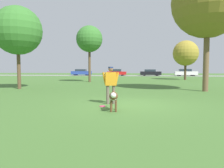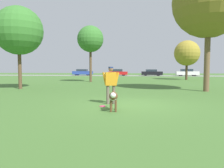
{
  "view_description": "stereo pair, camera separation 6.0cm",
  "coord_description": "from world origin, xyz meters",
  "px_view_note": "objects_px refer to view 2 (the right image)",
  "views": [
    {
      "loc": [
        0.34,
        -9.0,
        1.5
      ],
      "look_at": [
        -0.67,
        -0.66,
        0.9
      ],
      "focal_mm": 35.0,
      "sensor_mm": 36.0,
      "label": 1
    },
    {
      "loc": [
        0.4,
        -8.99,
        1.5
      ],
      "look_at": [
        -0.67,
        -0.66,
        0.9
      ],
      "focal_mm": 35.0,
      "sensor_mm": 36.0,
      "label": 2
    }
  ],
  "objects_px": {
    "person": "(111,82)",
    "tree_near_left": "(19,31)",
    "parked_car_blue": "(83,72)",
    "parked_car_black": "(152,73)",
    "tree_far_right": "(187,53)",
    "tree_near_right": "(209,2)",
    "frisbee": "(102,106)",
    "parked_car_red": "(118,72)",
    "parked_car_white": "(187,72)",
    "tree_far_left": "(90,39)",
    "dog": "(113,97)"
  },
  "relations": [
    {
      "from": "tree_near_right",
      "to": "parked_car_white",
      "type": "height_order",
      "value": "tree_near_right"
    },
    {
      "from": "person",
      "to": "tree_near_left",
      "type": "height_order",
      "value": "tree_near_left"
    },
    {
      "from": "tree_near_left",
      "to": "parked_car_white",
      "type": "relative_size",
      "value": 1.37
    },
    {
      "from": "parked_car_red",
      "to": "parked_car_white",
      "type": "distance_m",
      "value": 13.89
    },
    {
      "from": "tree_near_right",
      "to": "parked_car_white",
      "type": "relative_size",
      "value": 1.84
    },
    {
      "from": "tree_far_right",
      "to": "parked_car_white",
      "type": "relative_size",
      "value": 1.18
    },
    {
      "from": "tree_near_right",
      "to": "parked_car_black",
      "type": "height_order",
      "value": "tree_near_right"
    },
    {
      "from": "parked_car_blue",
      "to": "tree_far_right",
      "type": "bearing_deg",
      "value": -41.55
    },
    {
      "from": "frisbee",
      "to": "tree_far_right",
      "type": "bearing_deg",
      "value": 70.59
    },
    {
      "from": "tree_far_left",
      "to": "parked_car_white",
      "type": "relative_size",
      "value": 1.42
    },
    {
      "from": "person",
      "to": "tree_far_left",
      "type": "xyz_separation_m",
      "value": [
        -4.26,
        14.82,
        3.8
      ]
    },
    {
      "from": "dog",
      "to": "tree_near_left",
      "type": "xyz_separation_m",
      "value": [
        -7.85,
        7.5,
        3.73
      ]
    },
    {
      "from": "tree_near_right",
      "to": "parked_car_blue",
      "type": "distance_m",
      "value": 35.43
    },
    {
      "from": "frisbee",
      "to": "tree_far_right",
      "type": "relative_size",
      "value": 0.05
    },
    {
      "from": "parked_car_red",
      "to": "parked_car_black",
      "type": "bearing_deg",
      "value": -0.95
    },
    {
      "from": "tree_far_right",
      "to": "tree_near_left",
      "type": "height_order",
      "value": "tree_near_left"
    },
    {
      "from": "tree_far_left",
      "to": "tree_near_left",
      "type": "xyz_separation_m",
      "value": [
        -3.29,
        -8.83,
        -0.5
      ]
    },
    {
      "from": "person",
      "to": "parked_car_red",
      "type": "distance_m",
      "value": 36.17
    },
    {
      "from": "parked_car_black",
      "to": "tree_near_left",
      "type": "bearing_deg",
      "value": -111.14
    },
    {
      "from": "tree_near_right",
      "to": "parked_car_blue",
      "type": "bearing_deg",
      "value": 118.21
    },
    {
      "from": "frisbee",
      "to": "tree_near_right",
      "type": "bearing_deg",
      "value": 48.25
    },
    {
      "from": "person",
      "to": "frisbee",
      "type": "xyz_separation_m",
      "value": [
        -0.25,
        -0.64,
        -0.92
      ]
    },
    {
      "from": "frisbee",
      "to": "parked_car_red",
      "type": "relative_size",
      "value": 0.06
    },
    {
      "from": "tree_far_left",
      "to": "tree_far_right",
      "type": "distance_m",
      "value": 13.1
    },
    {
      "from": "person",
      "to": "parked_car_blue",
      "type": "relative_size",
      "value": 0.37
    },
    {
      "from": "tree_near_right",
      "to": "dog",
      "type": "bearing_deg",
      "value": -125.5
    },
    {
      "from": "dog",
      "to": "frisbee",
      "type": "xyz_separation_m",
      "value": [
        -0.54,
        0.87,
        -0.49
      ]
    },
    {
      "from": "frisbee",
      "to": "parked_car_black",
      "type": "relative_size",
      "value": 0.06
    },
    {
      "from": "dog",
      "to": "tree_far_right",
      "type": "xyz_separation_m",
      "value": [
        7.02,
        22.33,
        3.01
      ]
    },
    {
      "from": "parked_car_white",
      "to": "person",
      "type": "bearing_deg",
      "value": -104.94
    },
    {
      "from": "person",
      "to": "tree_near_left",
      "type": "xyz_separation_m",
      "value": [
        -7.55,
        5.99,
        3.3
      ]
    },
    {
      "from": "person",
      "to": "frisbee",
      "type": "bearing_deg",
      "value": -125.57
    },
    {
      "from": "parked_car_black",
      "to": "parked_car_white",
      "type": "height_order",
      "value": "parked_car_white"
    },
    {
      "from": "parked_car_blue",
      "to": "parked_car_black",
      "type": "height_order",
      "value": "parked_car_blue"
    },
    {
      "from": "parked_car_white",
      "to": "tree_near_right",
      "type": "bearing_deg",
      "value": -98.08
    },
    {
      "from": "frisbee",
      "to": "parked_car_blue",
      "type": "xyz_separation_m",
      "value": [
        -10.8,
        37.37,
        0.67
      ]
    },
    {
      "from": "frisbee",
      "to": "parked_car_white",
      "type": "relative_size",
      "value": 0.05
    },
    {
      "from": "tree_far_left",
      "to": "parked_car_black",
      "type": "bearing_deg",
      "value": 69.68
    },
    {
      "from": "person",
      "to": "dog",
      "type": "relative_size",
      "value": 1.43
    },
    {
      "from": "tree_near_left",
      "to": "parked_car_white",
      "type": "distance_m",
      "value": 35.34
    },
    {
      "from": "frisbee",
      "to": "parked_car_red",
      "type": "xyz_separation_m",
      "value": [
        -3.08,
        36.66,
        0.67
      ]
    },
    {
      "from": "tree_near_right",
      "to": "frisbee",
      "type": "bearing_deg",
      "value": -131.75
    },
    {
      "from": "tree_near_right",
      "to": "parked_car_red",
      "type": "height_order",
      "value": "tree_near_right"
    },
    {
      "from": "dog",
      "to": "parked_car_white",
      "type": "xyz_separation_m",
      "value": [
        10.26,
        37.64,
        0.2
      ]
    },
    {
      "from": "frisbee",
      "to": "tree_near_left",
      "type": "xyz_separation_m",
      "value": [
        -7.3,
        6.63,
        4.22
      ]
    },
    {
      "from": "dog",
      "to": "parked_car_black",
      "type": "relative_size",
      "value": 0.26
    },
    {
      "from": "tree_near_right",
      "to": "tree_far_right",
      "type": "height_order",
      "value": "tree_near_right"
    },
    {
      "from": "dog",
      "to": "tree_near_right",
      "type": "bearing_deg",
      "value": 138.94
    },
    {
      "from": "tree_near_left",
      "to": "parked_car_black",
      "type": "height_order",
      "value": "tree_near_left"
    },
    {
      "from": "dog",
      "to": "tree_far_right",
      "type": "bearing_deg",
      "value": 156.98
    }
  ]
}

